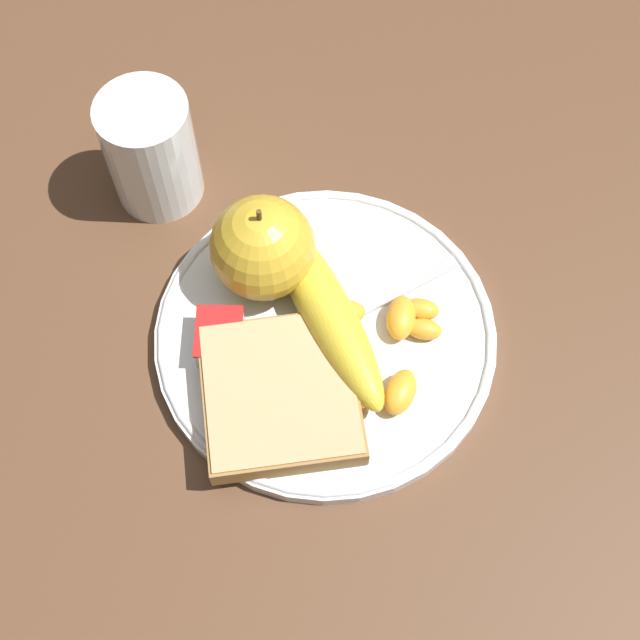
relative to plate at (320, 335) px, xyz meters
name	(u,v)px	position (x,y,z in m)	size (l,w,h in m)	color
ground_plane	(320,339)	(0.00, 0.00, -0.01)	(3.00, 3.00, 0.00)	brown
plate	(320,335)	(0.00, 0.00, 0.00)	(0.25, 0.25, 0.01)	silver
juice_glass	(146,153)	(0.13, 0.13, 0.04)	(0.07, 0.07, 0.10)	silver
apple	(257,248)	(0.05, 0.05, 0.04)	(0.08, 0.08, 0.09)	gold
banana	(313,307)	(0.01, 0.00, 0.02)	(0.17, 0.11, 0.04)	yellow
bread_slice	(275,394)	(-0.05, 0.03, 0.02)	(0.13, 0.12, 0.02)	olive
fork	(332,321)	(0.01, -0.01, 0.01)	(0.10, 0.16, 0.00)	#B2B2B7
jam_packet	(214,337)	(-0.01, 0.08, 0.01)	(0.04, 0.03, 0.02)	silver
orange_segment_0	(337,332)	(0.00, -0.01, 0.01)	(0.04, 0.03, 0.02)	#F9A32D
orange_segment_1	(395,392)	(-0.05, -0.05, 0.01)	(0.04, 0.03, 0.02)	#F9A32D
orange_segment_2	(416,309)	(0.02, -0.07, 0.01)	(0.02, 0.03, 0.01)	#F9A32D
orange_segment_3	(350,395)	(-0.05, -0.02, 0.01)	(0.03, 0.04, 0.02)	#F9A32D
orange_segment_4	(338,313)	(0.01, -0.01, 0.01)	(0.02, 0.03, 0.02)	#F9A32D
orange_segment_5	(395,318)	(0.01, -0.05, 0.01)	(0.04, 0.03, 0.02)	#F9A32D
orange_segment_6	(419,334)	(0.00, -0.07, 0.01)	(0.02, 0.03, 0.01)	#F9A32D
orange_segment_7	(356,364)	(-0.03, -0.03, 0.01)	(0.03, 0.02, 0.02)	#F9A32D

